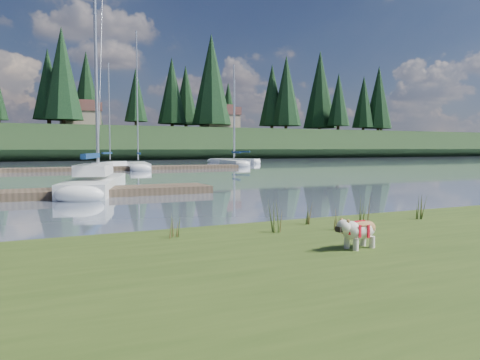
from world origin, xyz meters
TOP-DOWN VIEW (x-y plane):
  - ground at (0.00, 30.00)m, footprint 200.00×200.00m
  - bank at (0.00, -6.00)m, footprint 60.00×9.00m
  - ridge at (0.00, 73.00)m, footprint 200.00×20.00m
  - bulldog at (1.38, -4.39)m, footprint 0.79×0.39m
  - sailboat_main at (-0.08, 11.69)m, footprint 4.26×9.12m
  - dock_far at (2.00, 30.00)m, footprint 26.00×2.20m
  - sailboat_bg_2 at (4.67, 34.93)m, footprint 4.30×6.16m
  - sailboat_bg_3 at (6.33, 31.74)m, footprint 2.97×8.42m
  - sailboat_bg_4 at (17.34, 35.56)m, footprint 2.29×7.30m
  - sailboat_bg_5 at (20.07, 42.11)m, footprint 5.14×6.58m
  - weed_0 at (0.93, -2.62)m, footprint 0.17×0.14m
  - weed_1 at (1.94, -2.20)m, footprint 0.17×0.14m
  - weed_2 at (2.78, -2.83)m, footprint 0.17×0.14m
  - weed_3 at (-0.90, -2.35)m, footprint 0.17×0.14m
  - weed_4 at (2.01, -2.96)m, footprint 0.17×0.14m
  - weed_5 at (4.54, -2.63)m, footprint 0.17×0.14m
  - mud_lip at (0.00, -1.60)m, footprint 60.00×0.50m
  - conifer_4 at (3.00, 66.00)m, footprint 6.16×6.16m
  - conifer_5 at (15.00, 70.00)m, footprint 3.96×3.96m
  - conifer_6 at (28.00, 68.00)m, footprint 7.04×7.04m
  - conifer_7 at (42.00, 71.00)m, footprint 5.28×5.28m
  - conifer_8 at (55.00, 67.00)m, footprint 4.62×4.62m
  - conifer_9 at (68.00, 70.00)m, footprint 5.94×5.94m
  - house_1 at (6.00, 71.00)m, footprint 6.30×5.30m
  - house_2 at (30.00, 69.00)m, footprint 6.30×5.30m

SIDE VIEW (x-z plane):
  - ground at x=0.00m, z-range 0.00..0.00m
  - mud_lip at x=0.00m, z-range 0.00..0.14m
  - dock_far at x=2.00m, z-range 0.00..0.30m
  - bank at x=0.00m, z-range 0.00..0.35m
  - sailboat_bg_5 at x=20.07m, z-range -4.77..5.41m
  - sailboat_bg_3 at x=6.33m, z-range -5.73..6.38m
  - sailboat_bg_4 at x=17.34m, z-range -5.01..5.67m
  - sailboat_bg_2 at x=4.67m, z-range -4.56..5.22m
  - sailboat_main at x=-0.08m, z-range -6.04..6.88m
  - weed_4 at x=2.01m, z-range 0.31..0.75m
  - weed_1 at x=1.94m, z-range 0.31..0.76m
  - weed_3 at x=-0.90m, z-range 0.31..0.77m
  - weed_5 at x=4.54m, z-range 0.30..0.89m
  - weed_2 at x=2.78m, z-range 0.30..0.92m
  - weed_0 at x=0.93m, z-range 0.30..0.93m
  - bulldog at x=1.38m, z-range 0.41..0.88m
  - ridge at x=0.00m, z-range 0.00..5.00m
  - house_1 at x=6.00m, z-range 4.99..9.64m
  - house_2 at x=30.00m, z-range 4.99..9.64m
  - conifer_5 at x=15.00m, z-range 5.65..16.00m
  - conifer_8 at x=55.00m, z-range 5.62..17.40m
  - conifer_7 at x=42.00m, z-range 5.59..18.79m
  - conifer_9 at x=68.00m, z-range 5.55..20.18m
  - conifer_4 at x=3.00m, z-range 5.54..20.64m
  - conifer_6 at x=28.00m, z-range 5.49..22.49m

